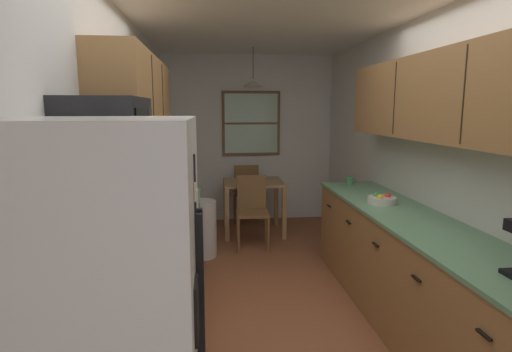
% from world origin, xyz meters
% --- Properties ---
extents(ground_plane, '(12.00, 12.00, 0.00)m').
position_xyz_m(ground_plane, '(0.00, 1.00, 0.00)').
color(ground_plane, brown).
extents(wall_left, '(0.10, 9.00, 2.55)m').
position_xyz_m(wall_left, '(-1.35, 1.00, 1.27)').
color(wall_left, silver).
rests_on(wall_left, ground).
extents(wall_right, '(0.10, 9.00, 2.55)m').
position_xyz_m(wall_right, '(1.35, 1.00, 1.27)').
color(wall_right, silver).
rests_on(wall_right, ground).
extents(wall_back, '(4.40, 0.10, 2.55)m').
position_xyz_m(wall_back, '(0.00, 3.65, 1.27)').
color(wall_back, silver).
rests_on(wall_back, ground).
extents(ceiling_slab, '(4.40, 9.00, 0.08)m').
position_xyz_m(ceiling_slab, '(0.00, 1.00, 2.59)').
color(ceiling_slab, white).
extents(refrigerator, '(0.70, 0.74, 1.71)m').
position_xyz_m(refrigerator, '(-0.97, -1.22, 0.86)').
color(refrigerator, white).
rests_on(refrigerator, ground).
extents(stove_range, '(0.66, 0.59, 1.10)m').
position_xyz_m(stove_range, '(-0.99, -0.53, 0.47)').
color(stove_range, black).
rests_on(stove_range, ground).
extents(microwave_over_range, '(0.39, 0.62, 0.31)m').
position_xyz_m(microwave_over_range, '(-1.11, -0.53, 1.65)').
color(microwave_over_range, black).
extents(counter_left, '(0.64, 1.82, 0.90)m').
position_xyz_m(counter_left, '(-1.00, 0.68, 0.45)').
color(counter_left, olive).
rests_on(counter_left, ground).
extents(upper_cabinets_left, '(0.33, 1.90, 0.63)m').
position_xyz_m(upper_cabinets_left, '(-1.14, 0.63, 1.83)').
color(upper_cabinets_left, olive).
extents(counter_right, '(0.64, 3.27, 0.90)m').
position_xyz_m(counter_right, '(1.00, 0.17, 0.45)').
color(counter_right, olive).
rests_on(counter_right, ground).
extents(upper_cabinets_right, '(0.33, 2.95, 0.65)m').
position_xyz_m(upper_cabinets_right, '(1.14, 0.12, 1.83)').
color(upper_cabinets_right, olive).
extents(dining_table, '(0.82, 0.75, 0.74)m').
position_xyz_m(dining_table, '(0.01, 2.86, 0.61)').
color(dining_table, '#A87F51').
rests_on(dining_table, ground).
extents(dining_chair_near, '(0.41, 0.41, 0.90)m').
position_xyz_m(dining_chair_near, '(-0.07, 2.28, 0.50)').
color(dining_chair_near, brown).
rests_on(dining_chair_near, ground).
extents(dining_chair_far, '(0.42, 0.42, 0.90)m').
position_xyz_m(dining_chair_far, '(-0.06, 3.45, 0.50)').
color(dining_chair_far, brown).
rests_on(dining_chair_far, ground).
extents(pendant_light, '(0.28, 0.28, 0.52)m').
position_xyz_m(pendant_light, '(0.01, 2.86, 2.08)').
color(pendant_light, black).
extents(back_window, '(0.89, 0.05, 0.98)m').
position_xyz_m(back_window, '(0.05, 3.58, 1.51)').
color(back_window, brown).
extents(trash_bin, '(0.36, 0.36, 0.67)m').
position_xyz_m(trash_bin, '(-0.70, 1.98, 0.34)').
color(trash_bin, silver).
rests_on(trash_bin, ground).
extents(storage_canister, '(0.13, 0.13, 0.21)m').
position_xyz_m(storage_canister, '(-1.00, -0.09, 1.00)').
color(storage_canister, red).
rests_on(storage_canister, counter_left).
extents(dish_towel, '(0.02, 0.16, 0.24)m').
position_xyz_m(dish_towel, '(-0.64, -0.38, 0.50)').
color(dish_towel, silver).
extents(mug_spare, '(0.11, 0.08, 0.09)m').
position_xyz_m(mug_spare, '(0.97, 1.63, 0.94)').
color(mug_spare, '#3F7F4C').
rests_on(mug_spare, counter_right).
extents(fruit_bowl, '(0.25, 0.25, 0.09)m').
position_xyz_m(fruit_bowl, '(0.95, 0.70, 0.94)').
color(fruit_bowl, silver).
rests_on(fruit_bowl, counter_right).
extents(table_serving_bowl, '(0.22, 0.22, 0.06)m').
position_xyz_m(table_serving_bowl, '(0.05, 2.92, 0.77)').
color(table_serving_bowl, '#E0D14C').
rests_on(table_serving_bowl, dining_table).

